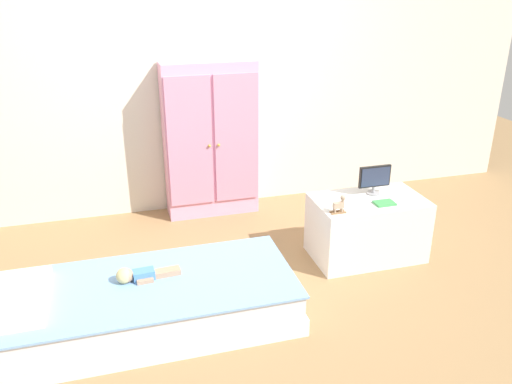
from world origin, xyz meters
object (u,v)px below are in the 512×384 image
wardrobe (210,140)px  book_green (384,203)px  bed (148,304)px  rocking_horse_toy (340,204)px  tv_stand (367,228)px  tv_monitor (375,178)px  doll (136,275)px

wardrobe → book_green: wardrobe is taller
bed → wardrobe: 1.76m
wardrobe → rocking_horse_toy: (0.65, -1.28, -0.14)m
bed → tv_stand: bearing=13.2°
tv_stand → tv_monitor: size_ratio=3.29×
tv_monitor → wardrobe: bearing=134.9°
bed → tv_monitor: size_ratio=7.29×
wardrobe → tv_stand: size_ratio=1.65×
bed → book_green: 1.80m
bed → doll: 0.19m
bed → book_green: book_green is taller
wardrobe → tv_monitor: 1.47m
rocking_horse_toy → doll: bearing=-172.9°
tv_monitor → rocking_horse_toy: (-0.39, -0.24, -0.06)m
wardrobe → bed: bearing=-115.1°
doll → tv_monitor: bearing=13.0°
wardrobe → tv_monitor: bearing=-45.1°
bed → rocking_horse_toy: rocking_horse_toy is taller
doll → tv_monitor: tv_monitor is taller
bed → wardrobe: wardrobe is taller
doll → book_green: size_ratio=2.70×
bed → wardrobe: size_ratio=1.35×
doll → rocking_horse_toy: rocking_horse_toy is taller
wardrobe → tv_stand: bearing=-49.4°
tv_stand → book_green: size_ratio=5.66×
wardrobe → book_green: (1.03, -1.24, -0.20)m
doll → book_green: book_green is taller
doll → book_green: bearing=7.2°
doll → tv_stand: size_ratio=0.48×
wardrobe → book_green: size_ratio=9.31×
tv_stand → wardrobe: bearing=130.6°
tv_stand → rocking_horse_toy: rocking_horse_toy is taller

